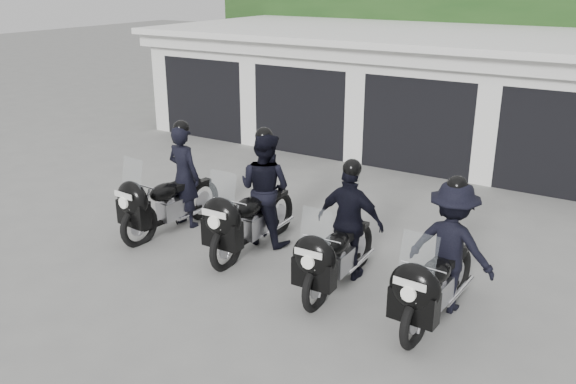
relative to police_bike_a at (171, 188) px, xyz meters
The scene contains 7 objects.
ground 2.59m from the police_bike_a, ahead, with size 80.00×80.00×0.00m, color gray.
garage_block 8.46m from the police_bike_a, 73.04° to the left, with size 16.40×6.80×2.96m.
background_vegetation 13.38m from the police_bike_a, 77.64° to the left, with size 20.00×3.90×5.80m.
police_bike_a is the anchor object (origin of this frame).
police_bike_b 1.72m from the police_bike_a, ahead, with size 0.96×2.40×2.09m.
police_bike_c 3.50m from the police_bike_a, ahead, with size 1.07×2.22×1.93m.
police_bike_d 5.05m from the police_bike_a, ahead, with size 1.22×2.27×1.98m.
Camera 1 is at (4.66, -7.54, 4.36)m, focal length 38.00 mm.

